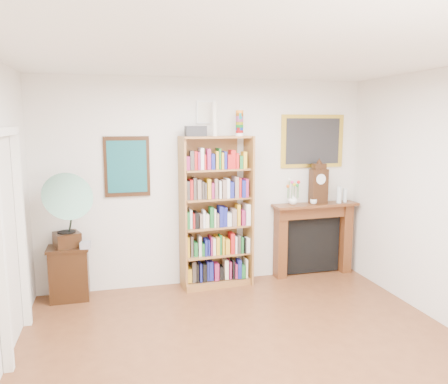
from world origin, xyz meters
The scene contains 15 objects.
room centered at (0.00, 0.00, 1.40)m, with size 4.51×5.01×2.81m.
door_casing centered at (-2.21, 1.20, 1.26)m, with size 0.08×1.02×2.17m.
teal_poster centered at (-1.05, 2.48, 1.65)m, with size 0.58×0.04×0.78m.
small_picture centered at (0.00, 2.48, 2.35)m, with size 0.26×0.04×0.30m.
gilt_painting centered at (1.55, 2.48, 1.95)m, with size 0.95×0.04×0.75m.
bookshelf centered at (0.10, 2.31, 1.14)m, with size 0.97×0.43×2.35m.
side_cabinet centered at (-1.81, 2.30, 0.34)m, with size 0.50×0.37×0.69m, color black.
fireplace centered at (1.57, 2.41, 0.62)m, with size 1.27×0.35×1.07m.
gramophone centered at (-1.82, 2.16, 1.22)m, with size 0.79×0.88×0.95m.
cd_stack centered at (-1.59, 2.17, 0.73)m, with size 0.12×0.12×0.08m, color silver.
mantel_clock centered at (1.61, 2.35, 1.34)m, with size 0.26×0.16×0.57m.
flower_vase centered at (1.23, 2.37, 1.13)m, with size 0.13×0.13×0.14m, color white.
teacup centered at (1.51, 2.30, 1.10)m, with size 0.10×0.10×0.08m, color silver.
bottle_left centered at (1.92, 2.32, 1.19)m, with size 0.07×0.07×0.24m, color silver.
bottle_right centered at (2.03, 2.35, 1.17)m, with size 0.06×0.06×0.20m, color silver.
Camera 1 is at (-1.23, -3.27, 2.21)m, focal length 35.00 mm.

